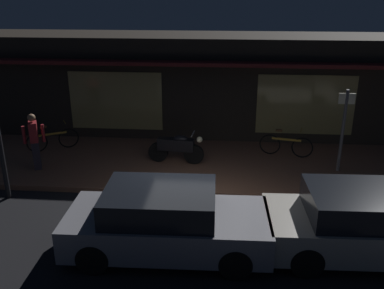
{
  "coord_description": "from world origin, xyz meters",
  "views": [
    {
      "loc": [
        0.59,
        -8.8,
        5.15
      ],
      "look_at": [
        -0.36,
        2.4,
        0.95
      ],
      "focal_mm": 39.38,
      "sensor_mm": 36.0,
      "label": 1
    }
  ],
  "objects_px": {
    "motorcycle": "(177,147)",
    "person_photographer": "(34,140)",
    "bicycle_extra": "(286,145)",
    "parked_car_far": "(366,224)",
    "parked_car_near": "(166,221)",
    "bicycle_parked": "(53,139)",
    "sign_post": "(343,126)"
  },
  "relations": [
    {
      "from": "bicycle_extra",
      "to": "parked_car_far",
      "type": "relative_size",
      "value": 0.39
    },
    {
      "from": "person_photographer",
      "to": "sign_post",
      "type": "xyz_separation_m",
      "value": [
        8.76,
        0.58,
        0.48
      ]
    },
    {
      "from": "bicycle_parked",
      "to": "sign_post",
      "type": "xyz_separation_m",
      "value": [
        8.89,
        -0.94,
        1.0
      ]
    },
    {
      "from": "parked_car_near",
      "to": "parked_car_far",
      "type": "distance_m",
      "value": 4.04
    },
    {
      "from": "bicycle_extra",
      "to": "person_photographer",
      "type": "xyz_separation_m",
      "value": [
        -7.37,
        -1.62,
        0.52
      ]
    },
    {
      "from": "bicycle_extra",
      "to": "parked_car_far",
      "type": "bearing_deg",
      "value": -78.87
    },
    {
      "from": "motorcycle",
      "to": "person_photographer",
      "type": "xyz_separation_m",
      "value": [
        -4.03,
        -0.79,
        0.38
      ]
    },
    {
      "from": "motorcycle",
      "to": "parked_car_near",
      "type": "xyz_separation_m",
      "value": [
        0.29,
        -4.37,
        0.06
      ]
    },
    {
      "from": "bicycle_extra",
      "to": "sign_post",
      "type": "distance_m",
      "value": 2.0
    },
    {
      "from": "bicycle_parked",
      "to": "person_photographer",
      "type": "height_order",
      "value": "person_photographer"
    },
    {
      "from": "person_photographer",
      "to": "parked_car_far",
      "type": "distance_m",
      "value": 8.99
    },
    {
      "from": "parked_car_far",
      "to": "parked_car_near",
      "type": "bearing_deg",
      "value": -176.44
    },
    {
      "from": "bicycle_parked",
      "to": "parked_car_far",
      "type": "height_order",
      "value": "parked_car_far"
    },
    {
      "from": "parked_car_far",
      "to": "bicycle_extra",
      "type": "bearing_deg",
      "value": 101.13
    },
    {
      "from": "bicycle_extra",
      "to": "parked_car_far",
      "type": "height_order",
      "value": "parked_car_far"
    },
    {
      "from": "parked_car_near",
      "to": "parked_car_far",
      "type": "height_order",
      "value": "same"
    },
    {
      "from": "parked_car_near",
      "to": "bicycle_extra",
      "type": "bearing_deg",
      "value": 59.53
    },
    {
      "from": "person_photographer",
      "to": "parked_car_far",
      "type": "height_order",
      "value": "person_photographer"
    },
    {
      "from": "bicycle_parked",
      "to": "parked_car_far",
      "type": "xyz_separation_m",
      "value": [
        8.48,
        -4.85,
        0.2
      ]
    },
    {
      "from": "bicycle_parked",
      "to": "person_photographer",
      "type": "bearing_deg",
      "value": -85.05
    },
    {
      "from": "bicycle_parked",
      "to": "sign_post",
      "type": "distance_m",
      "value": 9.0
    },
    {
      "from": "bicycle_extra",
      "to": "parked_car_near",
      "type": "xyz_separation_m",
      "value": [
        -3.06,
        -5.2,
        0.2
      ]
    },
    {
      "from": "parked_car_near",
      "to": "parked_car_far",
      "type": "bearing_deg",
      "value": 3.56
    },
    {
      "from": "parked_car_near",
      "to": "parked_car_far",
      "type": "relative_size",
      "value": 1.0
    },
    {
      "from": "motorcycle",
      "to": "parked_car_near",
      "type": "height_order",
      "value": "parked_car_near"
    },
    {
      "from": "person_photographer",
      "to": "parked_car_near",
      "type": "relative_size",
      "value": 0.4
    },
    {
      "from": "bicycle_extra",
      "to": "parked_car_near",
      "type": "height_order",
      "value": "parked_car_near"
    },
    {
      "from": "parked_car_far",
      "to": "person_photographer",
      "type": "bearing_deg",
      "value": 158.26
    },
    {
      "from": "bicycle_extra",
      "to": "parked_car_far",
      "type": "distance_m",
      "value": 5.05
    },
    {
      "from": "sign_post",
      "to": "parked_car_near",
      "type": "distance_m",
      "value": 6.14
    },
    {
      "from": "person_photographer",
      "to": "bicycle_parked",
      "type": "bearing_deg",
      "value": 94.95
    },
    {
      "from": "bicycle_extra",
      "to": "parked_car_near",
      "type": "distance_m",
      "value": 6.04
    }
  ]
}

